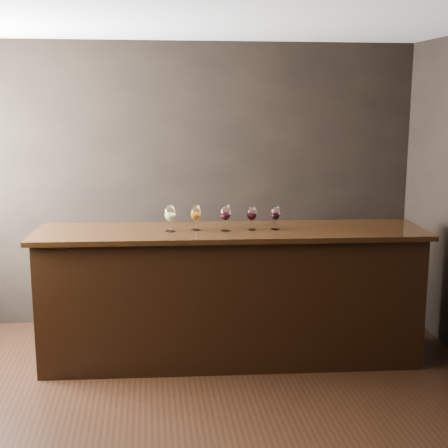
{
  "coord_description": "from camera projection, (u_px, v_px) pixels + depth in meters",
  "views": [
    {
      "loc": [
        -0.21,
        -4.0,
        2.22
      ],
      "look_at": [
        0.42,
        1.1,
        1.21
      ],
      "focal_mm": 50.0,
      "sensor_mm": 36.0,
      "label": 1
    }
  ],
  "objects": [
    {
      "name": "glass_red_a",
      "position": [
        225.0,
        213.0,
        5.18
      ],
      "size": [
        0.09,
        0.09,
        0.22
      ],
      "color": "white",
      "rests_on": "bar_top"
    },
    {
      "name": "bar_counter",
      "position": [
        230.0,
        298.0,
        5.37
      ],
      "size": [
        3.22,
        0.87,
        1.12
      ],
      "primitive_type": "cube",
      "rotation": [
        0.0,
        0.0,
        -0.06
      ],
      "color": "black",
      "rests_on": "ground"
    },
    {
      "name": "room_shell",
      "position": [
        144.0,
        165.0,
        4.08
      ],
      "size": [
        5.02,
        4.52,
        2.81
      ],
      "color": "black",
      "rests_on": "ground"
    },
    {
      "name": "glass_red_c",
      "position": [
        275.0,
        214.0,
        5.26
      ],
      "size": [
        0.08,
        0.08,
        0.2
      ],
      "color": "white",
      "rests_on": "bar_top"
    },
    {
      "name": "glass_amber",
      "position": [
        196.0,
        214.0,
        5.22
      ],
      "size": [
        0.09,
        0.09,
        0.21
      ],
      "color": "white",
      "rests_on": "bar_top"
    },
    {
      "name": "bar_top",
      "position": [
        231.0,
        232.0,
        5.26
      ],
      "size": [
        3.33,
        0.95,
        0.04
      ],
      "primitive_type": "cube",
      "rotation": [
        0.0,
        0.0,
        -0.06
      ],
      "color": "black",
      "rests_on": "bar_counter"
    },
    {
      "name": "glass_red_b",
      "position": [
        252.0,
        214.0,
        5.23
      ],
      "size": [
        0.08,
        0.08,
        0.2
      ],
      "color": "white",
      "rests_on": "bar_top"
    },
    {
      "name": "ground",
      "position": [
        184.0,
        425.0,
        4.35
      ],
      "size": [
        5.0,
        5.0,
        0.0
      ],
      "primitive_type": "plane",
      "color": "black",
      "rests_on": "ground"
    },
    {
      "name": "back_bar_shelf",
      "position": [
        182.0,
        276.0,
        6.24
      ],
      "size": [
        2.79,
        0.4,
        1.0
      ],
      "primitive_type": "cube",
      "color": "black",
      "rests_on": "ground"
    },
    {
      "name": "glass_white",
      "position": [
        170.0,
        214.0,
        5.15
      ],
      "size": [
        0.09,
        0.09,
        0.22
      ],
      "color": "white",
      "rests_on": "bar_top"
    }
  ]
}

